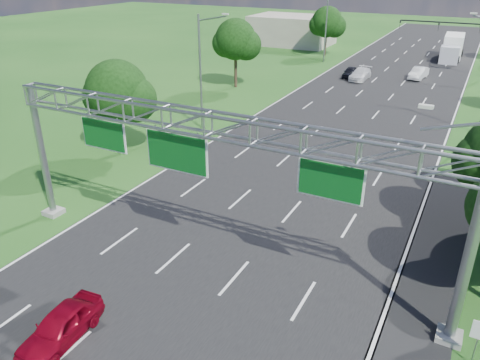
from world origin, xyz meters
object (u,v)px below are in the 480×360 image
Objects in this scene: sign_gantry at (210,137)px; red_coupe at (61,326)px; regulatory_sign at (479,334)px; box_truck at (452,48)px; traffic_signal at (466,35)px.

red_coupe is (-2.83, -7.30, -6.21)m from sign_gantry.
box_truck is (-6.94, 65.18, 0.22)m from regulatory_sign.
red_coupe is (-9.98, -60.31, -4.49)m from traffic_signal.
sign_gantry is at bearing 175.17° from regulatory_sign.
box_truck is at bearing 85.42° from sign_gantry.
regulatory_sign is (12.07, -1.02, -5.38)m from sign_gantry.
regulatory_sign is 16.19m from red_coupe.
sign_gantry is 10.00m from red_coupe.
sign_gantry is 2.45× the size of box_truck.
regulatory_sign is at bearing -4.83° from sign_gantry.
box_truck is (7.96, 71.47, 1.04)m from red_coupe.
sign_gantry reaches higher than regulatory_sign.
regulatory_sign is 54.37m from traffic_signal.
sign_gantry reaches higher than red_coupe.
red_coupe is at bearing -99.40° from traffic_signal.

